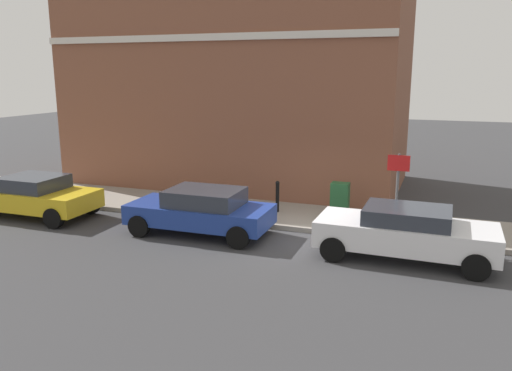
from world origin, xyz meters
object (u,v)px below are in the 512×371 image
object	(u,v)px
bollard_near_cabinet	(277,195)
street_sign	(398,182)
car_white	(406,232)
utility_cabinet	(340,202)
car_blue	(201,210)
car_yellow	(34,195)

from	to	relation	value
bollard_near_cabinet	street_sign	distance (m)	4.12
car_white	street_sign	bearing A→B (deg)	-75.07
utility_cabinet	street_sign	bearing A→B (deg)	-119.62
car_white	car_blue	bearing A→B (deg)	-0.07
car_blue	bollard_near_cabinet	size ratio (longest dim) A/B	4.03
street_sign	car_yellow	bearing A→B (deg)	98.36
car_blue	car_yellow	bearing A→B (deg)	1.26
car_white	car_yellow	xyz separation A→B (m)	(-0.12, 11.71, -0.02)
car_white	bollard_near_cabinet	bearing A→B (deg)	-31.23
car_blue	utility_cabinet	world-z (taller)	car_blue
car_blue	car_yellow	xyz separation A→B (m)	(-0.21, 5.97, -0.01)
utility_cabinet	bollard_near_cabinet	world-z (taller)	utility_cabinet
car_yellow	bollard_near_cabinet	world-z (taller)	car_yellow
street_sign	car_white	bearing A→B (deg)	-165.90
car_white	car_yellow	distance (m)	11.71
car_yellow	street_sign	distance (m)	11.48
utility_cabinet	bollard_near_cabinet	bearing A→B (deg)	87.24
car_blue	street_sign	world-z (taller)	street_sign
car_white	car_blue	world-z (taller)	same
car_yellow	street_sign	size ratio (longest dim) A/B	1.82
utility_cabinet	street_sign	distance (m)	2.27
utility_cabinet	bollard_near_cabinet	xyz separation A→B (m)	(0.10, 2.07, 0.02)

